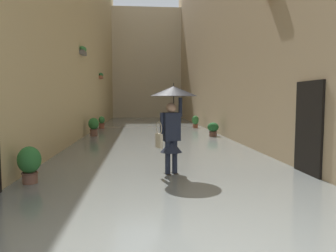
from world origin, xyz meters
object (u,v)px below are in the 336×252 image
Objects in this scene: potted_plant_mid_left at (213,129)px; potted_plant_far_right at (29,164)px; potted_plant_near_right at (94,126)px; potted_plant_far_left at (195,122)px; person_wading at (172,111)px; potted_plant_mid_right at (102,123)px.

potted_plant_mid_left is 0.86× the size of potted_plant_far_right.
potted_plant_far_left is (-5.45, -3.87, -0.09)m from potted_plant_near_right.
person_wading reaches higher than potted_plant_mid_right.
potted_plant_far_left is at bearing -89.28° from potted_plant_mid_left.
potted_plant_far_left is (0.06, -4.41, 0.03)m from potted_plant_mid_left.
person_wading is 7.74m from potted_plant_mid_left.
potted_plant_near_right is 5.54m from potted_plant_mid_left.
potted_plant_mid_right is at bearing -89.80° from potted_plant_far_right.
person_wading is 2.30× the size of potted_plant_near_right.
person_wading is 2.62× the size of potted_plant_far_left.
potted_plant_mid_left is 0.90× the size of potted_plant_mid_right.
potted_plant_near_right is at bearing 91.49° from potted_plant_mid_right.
person_wading is 2.66× the size of potted_plant_mid_right.
potted_plant_far_left is at bearing -114.32° from potted_plant_far_right.
potted_plant_mid_left is at bearing 174.38° from potted_plant_near_right.
potted_plant_near_right reaches higher than potted_plant_far_right.
potted_plant_far_right is at bearing 11.12° from person_wading.
potted_plant_far_right is 13.38m from potted_plant_far_left.
potted_plant_mid_right is (5.61, -4.36, 0.00)m from potted_plant_mid_left.
potted_plant_far_right reaches higher than potted_plant_mid_right.
potted_plant_near_right reaches higher than potted_plant_mid_left.
potted_plant_far_right is 1.03× the size of potted_plant_far_left.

